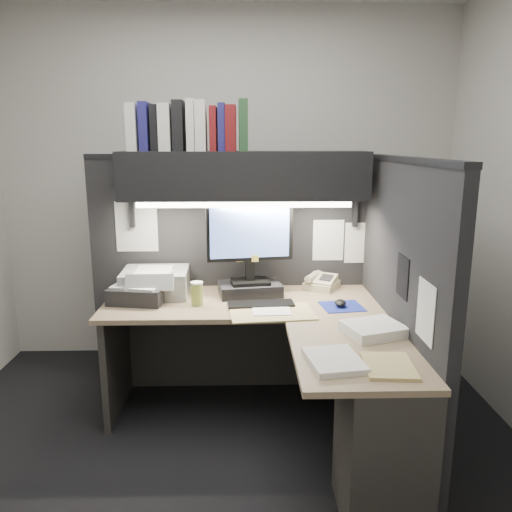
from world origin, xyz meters
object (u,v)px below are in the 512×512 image
Objects in this scene: overhead_shelf at (244,175)px; notebook_stack at (139,293)px; coffee_cup at (197,294)px; keyboard at (261,304)px; monitor at (250,260)px; telephone at (322,283)px; printer at (156,282)px; desk at (302,384)px.

overhead_shelf is 0.99m from notebook_stack.
keyboard is at bearing -4.11° from coffee_cup.
keyboard is at bearing -83.63° from monitor.
telephone is 1.11m from printer.
telephone reaches higher than keyboard.
printer reaches higher than notebook_stack.
monitor reaches higher than notebook_stack.
notebook_stack is (-0.37, 0.09, -0.02)m from coffee_cup.
printer reaches higher than keyboard.
coffee_cup is at bearing -13.50° from notebook_stack.
monitor is 0.33m from keyboard.
desk is 12.51× the size of coffee_cup.
notebook_stack is at bearing -137.98° from telephone.
notebook_stack is at bearing 166.50° from coffee_cup.
monitor is (-0.27, 0.69, 0.52)m from desk.
desk is 1.19m from printer.
coffee_cup is 0.33× the size of printer.
monitor is (0.04, -0.06, -0.53)m from overhead_shelf.
monitor reaches higher than telephone.
printer is (-0.62, 0.02, -0.15)m from monitor.
coffee_cup is (-0.33, -0.20, -0.17)m from monitor.
coffee_cup is at bearing -137.48° from overhead_shelf.
keyboard is (-0.20, 0.46, 0.30)m from desk.
overhead_shelf reaches higher than keyboard.
printer is at bearing 155.03° from keyboard.
overhead_shelf reaches higher than printer.
monitor is 1.79× the size of notebook_stack.
coffee_cup is 0.38m from notebook_stack.
notebook_stack is (-1.19, -0.24, 0.01)m from telephone.
telephone is at bearing 11.49° from notebook_stack.
notebook_stack reaches higher than desk.
coffee_cup is 0.41× the size of notebook_stack.
monitor is at bearing 100.44° from keyboard.
keyboard is (0.06, -0.23, -0.23)m from monitor.
overhead_shelf reaches higher than telephone.
telephone is 0.49× the size of printer.
coffee_cup is (-0.59, 0.48, 0.35)m from desk.
desk is 1.17m from notebook_stack.
printer is (-0.58, -0.05, -0.69)m from overhead_shelf.
overhead_shelf is at bearing 2.27° from printer.
overhead_shelf is 7.50× the size of telephone.
coffee_cup is at bearing 140.72° from desk.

